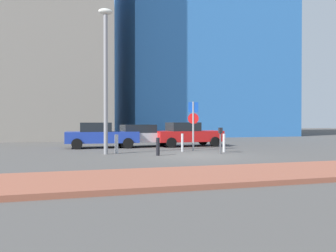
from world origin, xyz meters
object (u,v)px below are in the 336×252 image
at_px(traffic_bollard_near, 116,144).
at_px(parked_car_red, 187,134).
at_px(parking_meter, 220,137).
at_px(traffic_bollard_far, 158,147).
at_px(parked_car_silver, 143,135).
at_px(parking_sign_post, 193,120).
at_px(street_lamp, 106,69).
at_px(traffic_bollard_mid, 182,143).
at_px(parked_car_blue, 101,135).
at_px(traffic_bollard_edge, 224,143).

bearing_deg(traffic_bollard_near, parked_car_red, 36.58).
relative_size(parking_meter, traffic_bollard_near, 1.37).
bearing_deg(parked_car_red, traffic_bollard_far, -122.01).
distance_m(parked_car_red, traffic_bollard_near, 6.51).
relative_size(parked_car_silver, parking_meter, 3.30).
bearing_deg(traffic_bollard_near, traffic_bollard_far, -45.17).
height_order(parking_sign_post, street_lamp, street_lamp).
xyz_separation_m(parked_car_silver, street_lamp, (-2.92, -4.66, 3.48)).
height_order(parking_meter, traffic_bollard_mid, parking_meter).
relative_size(parked_car_blue, traffic_bollard_edge, 4.60).
bearing_deg(parking_meter, parked_car_blue, 133.06).
bearing_deg(traffic_bollard_far, parked_car_silver, 84.14).
bearing_deg(parked_car_silver, traffic_bollard_edge, -58.46).
relative_size(traffic_bollard_mid, traffic_bollard_far, 1.14).
xyz_separation_m(street_lamp, traffic_bollard_mid, (4.17, 0.44, -3.74)).
relative_size(parked_car_red, traffic_bollard_near, 4.66).
height_order(parked_car_red, traffic_bollard_near, parked_car_red).
distance_m(parked_car_red, traffic_bollard_edge, 4.84).
bearing_deg(parking_sign_post, street_lamp, -171.61).
height_order(parked_car_blue, parking_meter, parked_car_blue).
bearing_deg(traffic_bollard_mid, parking_meter, -51.11).
bearing_deg(street_lamp, parked_car_silver, 57.94).
bearing_deg(parked_car_blue, traffic_bollard_near, -85.02).
bearing_deg(traffic_bollard_edge, parking_meter, -127.51).
height_order(parked_car_silver, parked_car_red, parked_car_red).
distance_m(traffic_bollard_mid, traffic_bollard_edge, 2.24).
bearing_deg(traffic_bollard_edge, parked_car_red, 94.15).
distance_m(parking_meter, traffic_bollard_far, 3.33).
relative_size(parking_sign_post, traffic_bollard_near, 2.83).
bearing_deg(parked_car_red, traffic_bollard_mid, -113.38).
xyz_separation_m(parking_meter, traffic_bollard_near, (-5.02, 1.66, -0.38)).
relative_size(parked_car_blue, parking_sign_post, 1.65).
bearing_deg(parked_car_blue, parking_meter, -46.94).
bearing_deg(parked_car_silver, parked_car_red, -8.89).
bearing_deg(traffic_bollard_mid, traffic_bollard_far, -135.59).
bearing_deg(traffic_bollard_near, parking_sign_post, 5.11).
xyz_separation_m(street_lamp, traffic_bollard_near, (0.58, 0.34, -3.75)).
xyz_separation_m(parked_car_blue, parked_car_red, (5.58, -0.22, 0.01)).
height_order(parking_meter, traffic_bollard_edge, parking_meter).
bearing_deg(parked_car_red, traffic_bollard_edge, -85.85).
bearing_deg(traffic_bollard_mid, parked_car_silver, 106.55).
bearing_deg(street_lamp, parking_sign_post, 8.39).
bearing_deg(traffic_bollard_mid, traffic_bollard_near, -178.28).
bearing_deg(parked_car_blue, traffic_bollard_mid, -45.25).
distance_m(parking_sign_post, traffic_bollard_far, 3.60).
distance_m(parked_car_red, traffic_bollard_far, 6.62).
xyz_separation_m(parked_car_blue, traffic_bollard_far, (2.07, -5.82, -0.36)).
bearing_deg(traffic_bollard_far, street_lamp, 148.80).
xyz_separation_m(parked_car_red, traffic_bollard_far, (-3.50, -5.60, -0.37)).
bearing_deg(parked_car_silver, traffic_bollard_mid, -73.45).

